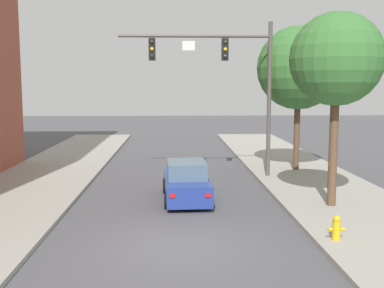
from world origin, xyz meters
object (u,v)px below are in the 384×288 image
(car_lead_blue, at_px, (186,183))
(fire_hydrant, at_px, (336,228))
(street_tree_second, at_px, (299,68))
(traffic_signal_mast, at_px, (226,69))
(street_tree_nearest, at_px, (336,60))

(car_lead_blue, relative_size, fire_hydrant, 5.97)
(car_lead_blue, bearing_deg, street_tree_second, 44.79)
(traffic_signal_mast, xyz_separation_m, fire_hydrant, (2.13, -9.82, -4.87))
(street_tree_nearest, distance_m, street_tree_second, 7.65)
(traffic_signal_mast, xyz_separation_m, street_tree_second, (3.99, 1.71, 0.13))
(traffic_signal_mast, distance_m, street_tree_nearest, 6.78)
(traffic_signal_mast, relative_size, car_lead_blue, 1.74)
(traffic_signal_mast, relative_size, fire_hydrant, 10.42)
(traffic_signal_mast, height_order, fire_hydrant, traffic_signal_mast)
(fire_hydrant, relative_size, street_tree_second, 0.10)
(traffic_signal_mast, xyz_separation_m, car_lead_blue, (-2.06, -4.29, -4.66))
(car_lead_blue, xyz_separation_m, street_tree_nearest, (5.38, -1.61, 4.79))
(car_lead_blue, height_order, fire_hydrant, car_lead_blue)
(street_tree_nearest, bearing_deg, traffic_signal_mast, 119.34)
(street_tree_nearest, relative_size, street_tree_second, 0.94)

